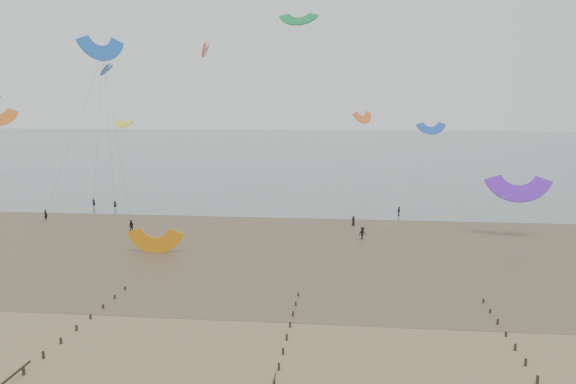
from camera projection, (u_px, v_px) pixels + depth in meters
The scene contains 6 objects.
ground at pixel (235, 346), 44.76m from camera, with size 500.00×500.00×0.00m, color brown.
sea_and_shore at pixel (255, 240), 78.97m from camera, with size 500.00×665.00×0.03m.
kitesurfer_lead at pixel (46, 215), 92.41m from camera, with size 0.63×0.41×1.72m, color black.
kitesurfers at pixel (435, 219), 89.14m from camera, with size 116.41×20.75×1.82m.
grounded_kite at pixel (156, 252), 72.53m from camera, with size 6.20×3.25×4.73m, color orange, non-canonical shape.
kites_airborne at pixel (270, 101), 131.92m from camera, with size 228.20×116.30×43.22m.
Camera 1 is at (8.71, -41.57, 19.20)m, focal length 35.00 mm.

